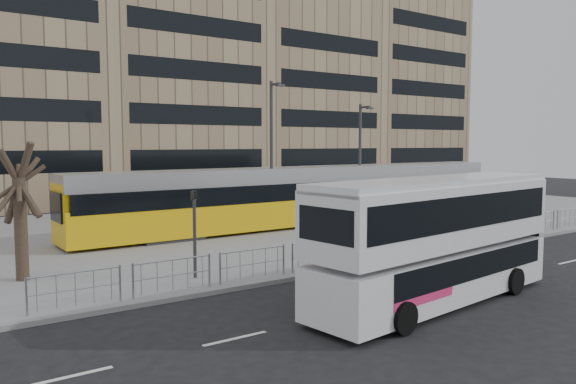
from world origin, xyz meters
TOP-DOWN VIEW (x-y plane):
  - ground at (0.00, 0.00)m, footprint 120.00×120.00m
  - plaza at (0.00, 12.00)m, footprint 64.00×24.00m
  - kerb at (0.00, 0.05)m, footprint 64.00×0.25m
  - building_row at (1.55, 34.27)m, footprint 70.40×18.40m
  - pedestrian_barrier at (2.00, 0.50)m, footprint 32.07×0.07m
  - road_markings at (1.00, -4.00)m, footprint 62.00×0.12m
  - double_decker_bus at (-3.39, -4.80)m, footprint 9.80×3.25m
  - tram at (3.37, 10.10)m, footprint 28.68×2.86m
  - station_sign at (10.17, 0.80)m, footprint 2.15×0.72m
  - ad_panel at (8.78, 1.48)m, footprint 0.69×0.33m
  - pedestrian at (1.80, 4.77)m, footprint 0.47×0.66m
  - traffic_light_west at (-8.24, 1.90)m, footprint 0.20×0.23m
  - traffic_light_east at (9.13, 2.13)m, footprint 0.23×0.25m
  - lamp_post_west at (-0.13, 9.18)m, footprint 0.45×1.04m
  - lamp_post_east at (7.35, 10.34)m, footprint 0.45×1.04m
  - bare_tree at (-13.31, 5.03)m, footprint 4.52×4.52m

SIDE VIEW (x-z plane):
  - ground at x=0.00m, z-range 0.00..0.00m
  - road_markings at x=1.00m, z-range 0.00..0.01m
  - kerb at x=0.00m, z-range -0.01..0.16m
  - plaza at x=0.00m, z-range 0.00..0.15m
  - ad_panel at x=8.78m, z-range 0.26..1.63m
  - pedestrian_barrier at x=2.00m, z-range 0.43..1.53m
  - pedestrian at x=1.80m, z-range 0.15..1.83m
  - tram at x=3.37m, z-range 0.16..3.53m
  - station_sign at x=10.17m, z-range 0.64..3.19m
  - double_decker_bus at x=-3.39m, z-range 0.16..4.00m
  - traffic_light_west at x=-8.24m, z-range 0.57..3.67m
  - traffic_light_east at x=9.13m, z-range 0.57..3.67m
  - lamp_post_east at x=7.35m, z-range 0.52..7.71m
  - lamp_post_west at x=-0.13m, z-range 0.52..8.58m
  - bare_tree at x=-13.31m, z-range 1.57..8.54m
  - building_row at x=1.55m, z-range -2.69..28.51m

